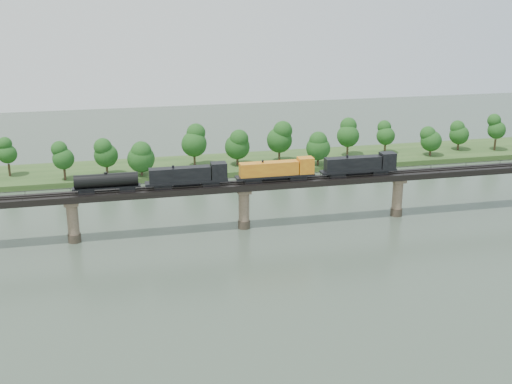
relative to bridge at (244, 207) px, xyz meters
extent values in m
plane|color=#334134|center=(0.00, -30.00, -5.46)|extent=(400.00, 400.00, 0.00)
cube|color=#2D4B1E|center=(0.00, 55.00, -4.66)|extent=(300.00, 24.00, 1.60)
cylinder|color=#473A2D|center=(-40.00, 0.00, -4.46)|extent=(3.00, 3.00, 2.00)
cylinder|color=#8B715B|center=(-40.00, 0.00, 0.04)|extent=(2.60, 2.60, 9.00)
cube|color=#8B715B|center=(-40.00, 0.00, 4.04)|extent=(3.20, 3.20, 1.00)
cylinder|color=#473A2D|center=(0.00, 0.00, -4.46)|extent=(3.00, 3.00, 2.00)
cylinder|color=#8B715B|center=(0.00, 0.00, 0.04)|extent=(2.60, 2.60, 9.00)
cube|color=#8B715B|center=(0.00, 0.00, 4.04)|extent=(3.20, 3.20, 1.00)
cylinder|color=#473A2D|center=(40.00, 0.00, -4.46)|extent=(3.00, 3.00, 2.00)
cylinder|color=#8B715B|center=(40.00, 0.00, 0.04)|extent=(2.60, 2.60, 9.00)
cube|color=#8B715B|center=(40.00, 0.00, 4.04)|extent=(3.20, 3.20, 1.00)
cube|color=black|center=(0.00, 0.00, 5.29)|extent=(220.00, 5.00, 1.50)
cube|color=black|center=(0.00, -0.75, 6.12)|extent=(220.00, 0.12, 0.16)
cube|color=black|center=(0.00, 0.75, 6.12)|extent=(220.00, 0.12, 0.16)
cube|color=black|center=(0.00, -2.40, 6.74)|extent=(220.00, 0.10, 0.10)
cube|color=black|center=(0.00, 2.40, 6.74)|extent=(220.00, 0.10, 0.10)
cube|color=black|center=(0.00, -2.40, 6.39)|extent=(0.08, 0.08, 0.70)
cube|color=black|center=(0.00, 2.40, 6.39)|extent=(0.08, 0.08, 0.70)
cylinder|color=#382619|center=(-60.94, 54.18, -2.00)|extent=(0.70, 0.70, 3.71)
sphere|color=#134213|center=(-60.94, 54.18, 2.95)|extent=(5.67, 5.67, 5.67)
sphere|color=#134213|center=(-60.94, 54.18, 6.04)|extent=(4.25, 4.25, 4.25)
cylinder|color=#382619|center=(-44.43, 46.31, -2.10)|extent=(0.70, 0.70, 3.51)
sphere|color=#134213|center=(-44.43, 46.31, 2.57)|extent=(6.31, 6.31, 6.31)
sphere|color=#134213|center=(-44.43, 46.31, 5.50)|extent=(4.73, 4.73, 4.73)
cylinder|color=#382619|center=(-32.24, 48.84, -2.19)|extent=(0.70, 0.70, 3.34)
sphere|color=#134213|center=(-32.24, 48.84, 2.27)|extent=(7.18, 7.18, 7.18)
sphere|color=#134213|center=(-32.24, 48.84, 5.06)|extent=(5.39, 5.39, 5.39)
cylinder|color=#382619|center=(-22.01, 46.15, -2.45)|extent=(0.70, 0.70, 2.83)
sphere|color=#134213|center=(-22.01, 46.15, 1.32)|extent=(8.26, 8.26, 8.26)
sphere|color=#134213|center=(-22.01, 46.15, 3.68)|extent=(6.19, 6.19, 6.19)
cylinder|color=#382619|center=(-5.04, 52.68, -1.88)|extent=(0.70, 0.70, 3.96)
sphere|color=#134213|center=(-5.04, 52.68, 3.41)|extent=(8.07, 8.07, 8.07)
sphere|color=#134213|center=(-5.04, 52.68, 6.71)|extent=(6.05, 6.05, 6.05)
cylinder|color=#382619|center=(8.52, 51.14, -2.23)|extent=(0.70, 0.70, 3.27)
sphere|color=#134213|center=(8.52, 51.14, 2.13)|extent=(8.03, 8.03, 8.03)
sphere|color=#134213|center=(8.52, 51.14, 4.85)|extent=(6.02, 6.02, 6.02)
cylinder|color=#382619|center=(22.65, 52.31, -1.90)|extent=(0.70, 0.70, 3.92)
sphere|color=#134213|center=(22.65, 52.31, 3.33)|extent=(8.29, 8.29, 8.29)
sphere|color=#134213|center=(22.65, 52.31, 6.60)|extent=(6.21, 6.21, 6.21)
cylinder|color=#382619|center=(33.59, 45.35, -2.35)|extent=(0.70, 0.70, 3.02)
sphere|color=#134213|center=(33.59, 45.35, 1.69)|extent=(7.74, 7.74, 7.74)
sphere|color=#134213|center=(33.59, 45.35, 4.21)|extent=(5.80, 5.80, 5.80)
cylinder|color=#382619|center=(46.81, 54.03, -1.96)|extent=(0.70, 0.70, 3.80)
sphere|color=#134213|center=(46.81, 54.03, 3.10)|extent=(7.47, 7.47, 7.47)
sphere|color=#134213|center=(46.81, 54.03, 6.27)|extent=(5.60, 5.60, 5.60)
cylinder|color=#382619|center=(60.48, 54.26, -2.17)|extent=(0.70, 0.70, 3.38)
sphere|color=#134213|center=(60.48, 54.26, 2.34)|extent=(6.23, 6.23, 6.23)
sphere|color=#134213|center=(60.48, 54.26, 5.16)|extent=(4.67, 4.67, 4.67)
cylinder|color=#382619|center=(74.35, 48.39, -2.47)|extent=(0.70, 0.70, 2.77)
sphere|color=#134213|center=(74.35, 48.39, 1.22)|extent=(7.04, 7.04, 7.04)
sphere|color=#134213|center=(74.35, 48.39, 3.54)|extent=(5.28, 5.28, 5.28)
cylinder|color=#382619|center=(87.62, 53.57, -2.39)|extent=(0.70, 0.70, 2.94)
sphere|color=#134213|center=(87.62, 53.57, 1.54)|extent=(6.73, 6.73, 6.73)
sphere|color=#134213|center=(87.62, 53.57, 3.99)|extent=(5.05, 5.05, 5.05)
cylinder|color=#382619|center=(99.73, 50.10, -1.89)|extent=(0.70, 0.70, 3.94)
sphere|color=#134213|center=(99.73, 50.10, 3.37)|extent=(6.17, 6.17, 6.17)
sphere|color=#134213|center=(99.73, 50.10, 6.65)|extent=(4.62, 4.62, 4.62)
cube|color=black|center=(34.59, 0.00, 6.60)|extent=(4.06, 2.44, 1.12)
cube|color=black|center=(23.43, 0.00, 6.60)|extent=(4.06, 2.44, 1.12)
cube|color=black|center=(29.01, 0.00, 7.31)|extent=(19.29, 3.05, 0.51)
cube|color=black|center=(27.49, 0.00, 9.19)|extent=(14.21, 2.74, 3.25)
cube|color=black|center=(36.62, 0.00, 9.49)|extent=(3.65, 3.05, 3.86)
cylinder|color=black|center=(29.01, 0.00, 6.75)|extent=(6.09, 1.42, 1.42)
cube|color=black|center=(13.27, 0.00, 6.60)|extent=(4.06, 2.44, 1.12)
cube|color=black|center=(2.11, 0.00, 6.60)|extent=(4.06, 2.44, 1.12)
cube|color=black|center=(7.69, 0.00, 7.31)|extent=(19.29, 3.05, 0.51)
cube|color=orange|center=(6.17, 0.00, 9.19)|extent=(14.21, 2.74, 3.25)
cube|color=orange|center=(15.30, 0.00, 9.49)|extent=(3.65, 3.05, 3.86)
cylinder|color=black|center=(7.69, 0.00, 6.75)|extent=(6.09, 1.42, 1.42)
cube|color=black|center=(-8.05, 0.00, 6.60)|extent=(4.06, 2.44, 1.12)
cube|color=black|center=(-19.21, 0.00, 6.60)|extent=(4.06, 2.44, 1.12)
cube|color=black|center=(-13.63, 0.00, 7.31)|extent=(19.29, 3.05, 0.51)
cube|color=black|center=(-15.15, 0.00, 9.19)|extent=(14.21, 2.74, 3.25)
cube|color=black|center=(-6.02, 0.00, 9.49)|extent=(3.65, 3.05, 3.86)
cylinder|color=black|center=(-13.63, 0.00, 6.75)|extent=(6.09, 1.42, 1.42)
cube|color=black|center=(-27.33, 0.00, 6.60)|extent=(3.55, 2.23, 1.12)
cube|color=black|center=(-36.47, 0.00, 6.60)|extent=(3.55, 2.23, 1.12)
cube|color=black|center=(-31.90, 0.00, 7.26)|extent=(15.23, 2.44, 0.30)
cylinder|color=black|center=(-31.90, 0.00, 8.88)|extent=(14.21, 3.05, 3.05)
cylinder|color=black|center=(-31.90, 0.00, 10.51)|extent=(0.71, 0.71, 0.51)
camera|label=1|loc=(-29.56, -143.30, 51.04)|focal=45.00mm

